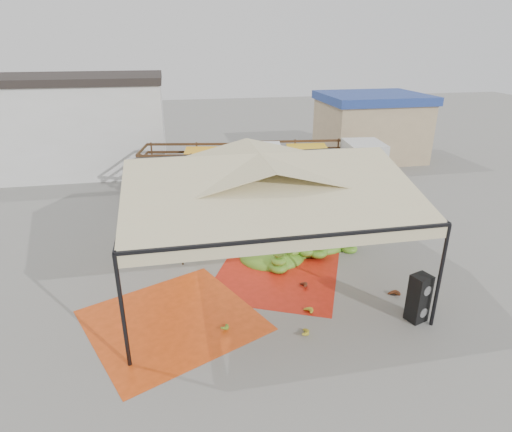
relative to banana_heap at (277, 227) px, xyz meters
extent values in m
plane|color=slate|center=(-1.07, -1.79, -0.65)|extent=(90.00, 90.00, 0.00)
cylinder|color=black|center=(-5.07, -5.79, 0.85)|extent=(0.10, 0.10, 3.00)
cylinder|color=black|center=(2.93, -5.79, 0.85)|extent=(0.10, 0.10, 3.00)
cylinder|color=black|center=(-5.07, 2.21, 0.85)|extent=(0.10, 0.10, 3.00)
cylinder|color=black|center=(2.93, 2.21, 0.85)|extent=(0.10, 0.10, 3.00)
pyramid|color=#C8BE8E|center=(-1.07, -1.79, 2.85)|extent=(8.00, 8.00, 1.00)
cube|color=black|center=(-1.07, -1.79, 2.35)|extent=(8.00, 8.00, 0.08)
cube|color=#C8BE8E|center=(-1.07, -1.79, 2.17)|extent=(8.00, 8.00, 0.36)
cube|color=silver|center=(-11.07, 12.21, 1.85)|extent=(14.00, 6.00, 5.00)
cube|color=black|center=(-11.07, 12.21, 4.55)|extent=(14.30, 6.30, 0.40)
cube|color=tan|center=(8.93, 11.21, 1.15)|extent=(6.00, 5.00, 3.60)
cube|color=navy|center=(8.93, 11.21, 3.20)|extent=(6.30, 5.30, 0.50)
cube|color=#DF4B15|center=(-4.03, -4.21, -0.64)|extent=(5.58, 5.48, 0.01)
cube|color=red|center=(-0.58, -2.36, -0.64)|extent=(5.23, 5.32, 0.01)
ellipsoid|color=#447C1A|center=(0.00, 0.00, 0.00)|extent=(6.86, 6.00, 1.29)
ellipsoid|color=gold|center=(-0.67, -5.49, -0.54)|extent=(0.59, 0.55, 0.22)
ellipsoid|color=#B09123|center=(-0.27, -4.64, -0.54)|extent=(0.57, 0.52, 0.22)
ellipsoid|color=#5A2D14|center=(-0.01, -3.27, -0.54)|extent=(0.50, 0.42, 0.22)
ellipsoid|color=#5E2B15|center=(2.58, -4.34, -0.53)|extent=(0.65, 0.63, 0.23)
ellipsoid|color=#4D811B|center=(-2.70, -4.83, -0.55)|extent=(0.52, 0.50, 0.18)
ellipsoid|color=#436F17|center=(-3.55, -2.82, 1.97)|extent=(0.24, 0.24, 0.20)
ellipsoid|color=#436F17|center=(-2.05, -2.82, 1.97)|extent=(0.24, 0.24, 0.20)
ellipsoid|color=#436F17|center=(-0.55, -2.82, 1.97)|extent=(0.24, 0.24, 0.20)
ellipsoid|color=#436F17|center=(0.95, -2.82, 1.97)|extent=(0.24, 0.24, 0.20)
cube|color=black|center=(2.63, -5.49, -0.30)|extent=(0.62, 0.58, 0.70)
cube|color=black|center=(2.63, -5.49, 0.40)|extent=(0.62, 0.58, 0.70)
imported|color=gray|center=(0.27, 1.47, 0.32)|extent=(0.81, 0.65, 1.94)
cube|color=#452717|center=(-2.62, 6.57, 0.43)|extent=(5.46, 3.22, 0.12)
cube|color=white|center=(0.71, 5.97, 0.53)|extent=(2.21, 2.54, 2.36)
cylinder|color=black|center=(-4.62, 5.88, -0.19)|extent=(0.96, 0.47, 0.92)
cylinder|color=black|center=(-4.25, 7.90, -0.19)|extent=(0.96, 0.47, 0.92)
cylinder|color=black|center=(-1.39, 5.30, -0.19)|extent=(0.96, 0.47, 0.92)
cylinder|color=black|center=(-1.03, 7.32, -0.19)|extent=(0.96, 0.47, 0.92)
cylinder|color=black|center=(0.32, 5.00, -0.19)|extent=(0.96, 0.47, 0.92)
cylinder|color=black|center=(0.69, 7.01, -0.19)|extent=(0.96, 0.47, 0.92)
ellipsoid|color=#407017|center=(-2.62, 6.57, 0.94)|extent=(4.36, 2.54, 0.72)
cube|color=orange|center=(-2.12, 6.48, 1.35)|extent=(2.38, 2.37, 0.25)
cube|color=#502F1A|center=(2.66, 6.17, 0.43)|extent=(5.37, 2.91, 0.12)
cube|color=silver|center=(6.03, 5.79, 0.54)|extent=(2.09, 2.45, 2.36)
cylinder|color=black|center=(0.71, 5.35, -0.18)|extent=(0.95, 0.41, 0.93)
cylinder|color=black|center=(0.93, 7.39, -0.18)|extent=(0.95, 0.41, 0.93)
cylinder|color=black|center=(3.98, 4.99, -0.18)|extent=(0.95, 0.41, 0.93)
cylinder|color=black|center=(4.20, 7.03, -0.18)|extent=(0.95, 0.41, 0.93)
cylinder|color=black|center=(5.71, 4.79, -0.18)|extent=(0.95, 0.41, 0.93)
cylinder|color=black|center=(5.94, 6.84, -0.18)|extent=(0.95, 0.41, 0.93)
ellipsoid|color=#55831B|center=(2.66, 6.17, 0.95)|extent=(4.29, 2.29, 0.72)
cube|color=gold|center=(3.17, 6.11, 1.36)|extent=(2.27, 2.26, 0.26)
camera|label=1|loc=(-3.70, -14.35, 6.60)|focal=30.00mm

